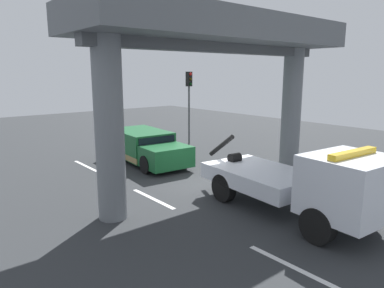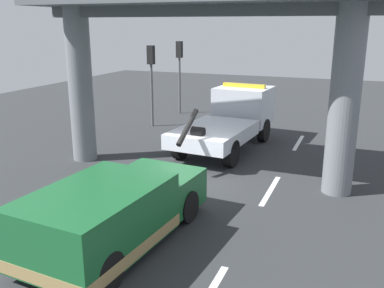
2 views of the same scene
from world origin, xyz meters
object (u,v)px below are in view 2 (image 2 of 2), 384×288
tow_truck_white (232,117)px  traffic_light_far (151,68)px  traffic_light_mid (180,61)px  towed_van_green (113,214)px

tow_truck_white → traffic_light_far: 5.40m
traffic_light_far → traffic_light_mid: 3.50m
towed_van_green → traffic_light_mid: traffic_light_mid is taller
traffic_light_mid → traffic_light_far: bearing=-180.0°
tow_truck_white → towed_van_green: bearing=179.6°
traffic_light_mid → towed_van_green: bearing=-162.5°
traffic_light_far → traffic_light_mid: (3.50, 0.00, 0.05)m
tow_truck_white → traffic_light_far: (1.95, 4.73, 1.73)m
traffic_light_far → traffic_light_mid: size_ratio=0.98×
traffic_light_far → tow_truck_white: bearing=-112.4°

